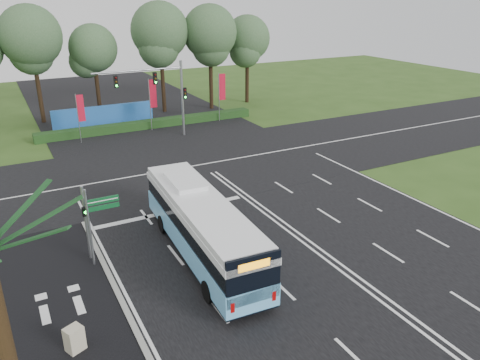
% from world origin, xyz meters
% --- Properties ---
extents(ground, '(120.00, 120.00, 0.00)m').
position_xyz_m(ground, '(0.00, 0.00, 0.00)').
color(ground, '#2F4D19').
rests_on(ground, ground).
extents(road_main, '(20.00, 120.00, 0.04)m').
position_xyz_m(road_main, '(0.00, 0.00, 0.02)').
color(road_main, black).
rests_on(road_main, ground).
extents(road_cross, '(120.00, 14.00, 0.05)m').
position_xyz_m(road_cross, '(0.00, 12.00, 0.03)').
color(road_cross, black).
rests_on(road_cross, ground).
extents(bike_path, '(5.00, 18.00, 0.06)m').
position_xyz_m(bike_path, '(-12.50, -3.00, 0.03)').
color(bike_path, black).
rests_on(bike_path, ground).
extents(kerb_strip, '(0.25, 18.00, 0.12)m').
position_xyz_m(kerb_strip, '(-10.10, -3.00, 0.06)').
color(kerb_strip, gray).
rests_on(kerb_strip, ground).
extents(city_bus, '(3.09, 11.94, 3.39)m').
position_xyz_m(city_bus, '(-5.34, -0.65, 1.71)').
color(city_bus, '#6BC1F9').
rests_on(city_bus, ground).
extents(pedestrian_signal, '(0.33, 0.44, 4.02)m').
position_xyz_m(pedestrian_signal, '(-10.52, 1.72, 2.20)').
color(pedestrian_signal, gray).
rests_on(pedestrian_signal, ground).
extents(street_sign, '(1.60, 0.12, 4.11)m').
position_xyz_m(street_sign, '(-10.16, 1.08, 2.58)').
color(street_sign, gray).
rests_on(street_sign, ground).
extents(utility_cabinet, '(0.80, 0.75, 1.06)m').
position_xyz_m(utility_cabinet, '(-12.41, -4.76, 0.53)').
color(utility_cabinet, '#BFB59A').
rests_on(utility_cabinet, ground).
extents(banner_flag_left, '(0.66, 0.07, 4.47)m').
position_xyz_m(banner_flag_left, '(-6.93, 22.50, 2.92)').
color(banner_flag_left, gray).
rests_on(banner_flag_left, ground).
extents(banner_flag_mid, '(0.75, 0.10, 5.09)m').
position_xyz_m(banner_flag_mid, '(0.06, 23.54, 3.29)').
color(banner_flag_mid, gray).
rests_on(banner_flag_mid, ground).
extents(banner_flag_right, '(0.75, 0.12, 5.06)m').
position_xyz_m(banner_flag_right, '(7.54, 23.62, 3.28)').
color(banner_flag_right, gray).
rests_on(banner_flag_right, ground).
extents(traffic_light_gantry, '(8.41, 0.28, 7.00)m').
position_xyz_m(traffic_light_gantry, '(0.21, 20.50, 4.66)').
color(traffic_light_gantry, gray).
rests_on(traffic_light_gantry, ground).
extents(hedge, '(22.00, 1.20, 0.80)m').
position_xyz_m(hedge, '(0.00, 24.50, 0.40)').
color(hedge, '#173814').
rests_on(hedge, ground).
extents(blue_hoarding, '(10.00, 0.30, 2.20)m').
position_xyz_m(blue_hoarding, '(-4.00, 27.00, 1.10)').
color(blue_hoarding, '#1F58A9').
rests_on(blue_hoarding, ground).
extents(eucalyptus_row, '(41.24, 9.43, 11.98)m').
position_xyz_m(eucalyptus_row, '(-2.80, 31.29, 8.23)').
color(eucalyptus_row, black).
rests_on(eucalyptus_row, ground).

